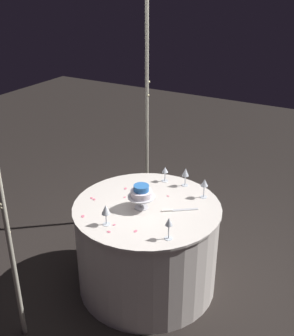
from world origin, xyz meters
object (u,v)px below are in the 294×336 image
object	(u,v)px
decorative_arch	(87,102)
wine_glass_2	(169,223)
wine_glass_0	(185,173)
wine_glass_1	(204,184)
main_table	(147,246)
wine_glass_4	(165,171)
wine_glass_3	(106,210)
tiered_cake	(141,193)
cake_knife	(178,210)

from	to	relation	value
decorative_arch	wine_glass_2	size ratio (longest dim) A/B	14.48
wine_glass_0	wine_glass_1	xyz separation A→B (m)	(-0.12, -0.23, 0.00)
main_table	wine_glass_1	world-z (taller)	wine_glass_1
decorative_arch	wine_glass_4	distance (m)	0.96
decorative_arch	wine_glass_3	xyz separation A→B (m)	(-0.39, -0.41, -0.67)
wine_glass_0	wine_glass_1	size ratio (longest dim) A/B	1.01
wine_glass_2	wine_glass_4	xyz separation A→B (m)	(0.79, 0.44, -0.02)
tiered_cake	main_table	bearing A→B (deg)	-25.48
main_table	wine_glass_0	xyz separation A→B (m)	(0.48, -0.12, 0.52)
wine_glass_0	wine_glass_2	world-z (taller)	wine_glass_2
decorative_arch	cake_knife	world-z (taller)	decorative_arch
wine_glass_2	wine_glass_1	bearing A→B (deg)	1.12
wine_glass_2	wine_glass_3	xyz separation A→B (m)	(-0.07, 0.49, -0.00)
cake_knife	wine_glass_0	bearing A→B (deg)	17.21
wine_glass_0	wine_glass_1	world-z (taller)	wine_glass_0
wine_glass_1	cake_knife	xyz separation A→B (m)	(-0.30, 0.10, -0.12)
wine_glass_0	wine_glass_2	distance (m)	0.84
main_table	wine_glass_4	bearing A→B (deg)	9.31
wine_glass_0	cake_knife	world-z (taller)	wine_glass_0
main_table	cake_knife	world-z (taller)	cake_knife
wine_glass_2	main_table	bearing A→B (deg)	48.05
wine_glass_4	cake_knife	world-z (taller)	wine_glass_4
tiered_cake	wine_glass_4	xyz separation A→B (m)	(0.52, 0.05, -0.03)
cake_knife	wine_glass_3	bearing A→B (deg)	139.59
wine_glass_2	cake_knife	world-z (taller)	wine_glass_2
main_table	decorative_arch	bearing A→B (deg)	89.90
tiered_cake	cake_knife	distance (m)	0.32
cake_knife	decorative_arch	bearing A→B (deg)	94.05
wine_glass_4	cake_knife	distance (m)	0.53
wine_glass_0	decorative_arch	bearing A→B (deg)	125.63
wine_glass_1	wine_glass_3	world-z (taller)	wine_glass_1
wine_glass_0	cake_knife	distance (m)	0.46
main_table	wine_glass_3	distance (m)	0.67
tiered_cake	wine_glass_2	bearing A→B (deg)	-125.48
tiered_cake	wine_glass_1	bearing A→B (deg)	-42.04
main_table	wine_glass_1	distance (m)	0.73
decorative_arch	wine_glass_0	size ratio (longest dim) A/B	14.69
tiered_cake	wine_glass_1	world-z (taller)	tiered_cake
wine_glass_0	wine_glass_3	size ratio (longest dim) A/B	1.02
tiered_cake	wine_glass_2	xyz separation A→B (m)	(-0.27, -0.38, -0.00)
decorative_arch	main_table	world-z (taller)	decorative_arch
wine_glass_2	cake_knife	distance (m)	0.42
wine_glass_1	wine_glass_3	bearing A→B (deg)	147.53
main_table	wine_glass_0	distance (m)	0.72
tiered_cake	wine_glass_1	distance (m)	0.55
wine_glass_2	tiered_cake	bearing A→B (deg)	54.52
wine_glass_3	cake_knife	xyz separation A→B (m)	(0.45, -0.38, -0.12)
wine_glass_0	wine_glass_3	world-z (taller)	wine_glass_0
tiered_cake	wine_glass_3	bearing A→B (deg)	162.45
decorative_arch	wine_glass_2	bearing A→B (deg)	-109.74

